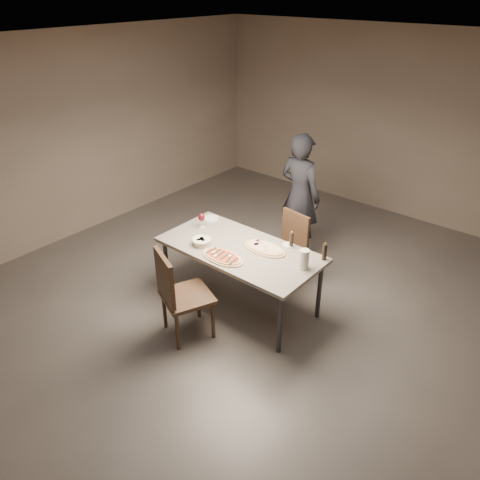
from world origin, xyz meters
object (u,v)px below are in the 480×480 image
Objects in this scene: ham_pizza at (264,248)px; chair_far at (289,245)px; zucchini_pizza at (223,257)px; chair_near at (178,291)px; diner at (300,196)px; pepper_mill_left at (325,252)px; carafe at (304,259)px; bread_basket at (201,241)px; dining_table at (240,252)px.

chair_far is at bearing 95.14° from ham_pizza.
chair_near reaches higher than zucchini_pizza.
ham_pizza is 0.31× the size of diner.
pepper_mill_left is 0.96× the size of carafe.
ham_pizza is 2.41× the size of bread_basket.
diner is (-1.01, 1.06, -0.01)m from pepper_mill_left.
dining_table is 8.51× the size of carafe.
chair_far is at bearing 151.63° from pepper_mill_left.
diner is at bearing 92.00° from zucchini_pizza.
bread_basket is 1.18m from carafe.
chair_far reaches higher than zucchini_pizza.
pepper_mill_left is at bearing 74.57° from chair_near.
zucchini_pizza is 0.99× the size of ham_pizza.
chair_far is at bearing 118.62° from diner.
bread_basket is at bearing -153.68° from pepper_mill_left.
dining_table is 0.78m from carafe.
dining_table is at bearing 87.67° from chair_far.
zucchini_pizza is at bearing -120.82° from ham_pizza.
chair_far is at bearing 79.61° from dining_table.
zucchini_pizza is 2.38× the size of bread_basket.
bread_basket is 1.14m from chair_far.
chair_near is (-0.89, -0.93, -0.29)m from carafe.
carafe is 0.13× the size of diner.
bread_basket is 0.13× the size of diner.
diner is at bearing 83.23° from bread_basket.
pepper_mill_left is at bearing 75.54° from carafe.
dining_table is at bearing 85.32° from zucchini_pizza.
carafe is at bearing 128.77° from diner.
bread_basket is 1.01× the size of carafe.
carafe is (0.76, 0.10, 0.16)m from dining_table.
pepper_mill_left is 0.86m from chair_far.
zucchini_pizza is at bearing 99.68° from diner.
ham_pizza is at bearing 111.15° from diner.
bread_basket is at bearing 135.11° from chair_near.
carafe is at bearing -104.46° from pepper_mill_left.
dining_table is 0.28m from ham_pizza.
dining_table is 0.29m from zucchini_pizza.
chair_near is 2.29m from diner.
diner reaches higher than chair_near.
zucchini_pizza is at bearing -90.86° from dining_table.
chair_near reaches higher than pepper_mill_left.
chair_near reaches higher than chair_far.
dining_table is 8.83× the size of pepper_mill_left.
ham_pizza is at bearing 33.58° from dining_table.
chair_far is (0.52, 0.97, -0.29)m from bread_basket.
diner reaches higher than bread_basket.
chair_far is (-0.09, 0.61, -0.26)m from ham_pizza.
chair_far is at bearing 78.34° from zucchini_pizza.
pepper_mill_left reaches higher than zucchini_pizza.
dining_table is at bearing 104.17° from chair_near.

